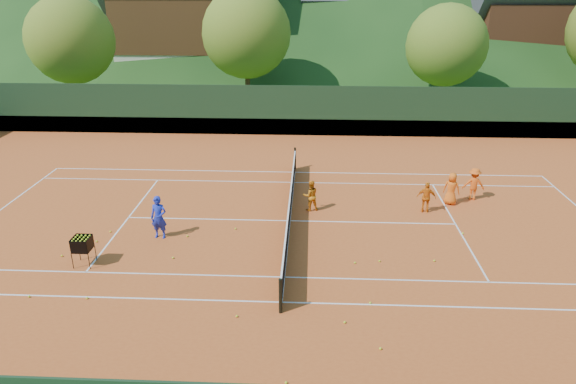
{
  "coord_description": "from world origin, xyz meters",
  "views": [
    {
      "loc": [
        0.77,
        -18.06,
        8.73
      ],
      "look_at": [
        -0.07,
        0.0,
        1.24
      ],
      "focal_mm": 32.0,
      "sensor_mm": 36.0,
      "label": 1
    }
  ],
  "objects_px": {
    "student_c": "(451,189)",
    "chalet_left": "(193,17)",
    "student_d": "(474,184)",
    "student_a": "(311,196)",
    "chalet_right": "(533,23)",
    "chalet_mid": "(367,22)",
    "student_b": "(426,197)",
    "ball_hopper": "(82,244)",
    "coach": "(159,217)",
    "tennis_net": "(290,209)"
  },
  "relations": [
    {
      "from": "chalet_left",
      "to": "chalet_right",
      "type": "relative_size",
      "value": 1.16
    },
    {
      "from": "coach",
      "to": "chalet_right",
      "type": "height_order",
      "value": "chalet_right"
    },
    {
      "from": "chalet_mid",
      "to": "student_c",
      "type": "bearing_deg",
      "value": -88.85
    },
    {
      "from": "ball_hopper",
      "to": "coach",
      "type": "bearing_deg",
      "value": 46.08
    },
    {
      "from": "student_c",
      "to": "tennis_net",
      "type": "height_order",
      "value": "student_c"
    },
    {
      "from": "student_b",
      "to": "chalet_right",
      "type": "relative_size",
      "value": 0.11
    },
    {
      "from": "chalet_right",
      "to": "student_d",
      "type": "bearing_deg",
      "value": -114.09
    },
    {
      "from": "student_c",
      "to": "chalet_mid",
      "type": "distance_m",
      "value": 32.33
    },
    {
      "from": "coach",
      "to": "chalet_right",
      "type": "bearing_deg",
      "value": 56.96
    },
    {
      "from": "student_a",
      "to": "student_b",
      "type": "xyz_separation_m",
      "value": [
        4.65,
        0.02,
        0.0
      ]
    },
    {
      "from": "tennis_net",
      "to": "chalet_mid",
      "type": "relative_size",
      "value": 0.95
    },
    {
      "from": "student_a",
      "to": "chalet_left",
      "type": "height_order",
      "value": "chalet_left"
    },
    {
      "from": "student_c",
      "to": "tennis_net",
      "type": "bearing_deg",
      "value": 40.52
    },
    {
      "from": "student_d",
      "to": "student_c",
      "type": "bearing_deg",
      "value": 33.03
    },
    {
      "from": "ball_hopper",
      "to": "chalet_mid",
      "type": "distance_m",
      "value": 39.92
    },
    {
      "from": "coach",
      "to": "chalet_left",
      "type": "height_order",
      "value": "chalet_left"
    },
    {
      "from": "student_c",
      "to": "ball_hopper",
      "type": "distance_m",
      "value": 14.39
    },
    {
      "from": "ball_hopper",
      "to": "chalet_right",
      "type": "distance_m",
      "value": 43.12
    },
    {
      "from": "coach",
      "to": "student_b",
      "type": "bearing_deg",
      "value": 19.82
    },
    {
      "from": "chalet_mid",
      "to": "chalet_left",
      "type": "bearing_deg",
      "value": -165.96
    },
    {
      "from": "student_a",
      "to": "student_b",
      "type": "height_order",
      "value": "student_b"
    },
    {
      "from": "student_c",
      "to": "chalet_left",
      "type": "xyz_separation_m",
      "value": [
        -16.64,
        28.04,
        4.94
      ]
    },
    {
      "from": "chalet_left",
      "to": "student_a",
      "type": "bearing_deg",
      "value": -69.53
    },
    {
      "from": "student_b",
      "to": "chalet_mid",
      "type": "xyz_separation_m",
      "value": [
        0.55,
        32.91,
        4.33
      ]
    },
    {
      "from": "student_d",
      "to": "tennis_net",
      "type": "distance_m",
      "value": 8.11
    },
    {
      "from": "tennis_net",
      "to": "ball_hopper",
      "type": "relative_size",
      "value": 12.07
    },
    {
      "from": "student_a",
      "to": "chalet_right",
      "type": "bearing_deg",
      "value": -138.37
    },
    {
      "from": "coach",
      "to": "student_b",
      "type": "height_order",
      "value": "coach"
    },
    {
      "from": "tennis_net",
      "to": "chalet_mid",
      "type": "distance_m",
      "value": 34.81
    },
    {
      "from": "student_d",
      "to": "chalet_mid",
      "type": "bearing_deg",
      "value": -81.48
    },
    {
      "from": "student_d",
      "to": "student_b",
      "type": "bearing_deg",
      "value": 37.6
    },
    {
      "from": "student_c",
      "to": "tennis_net",
      "type": "xyz_separation_m",
      "value": [
        -6.64,
        -1.96,
        -0.19
      ]
    },
    {
      "from": "student_c",
      "to": "student_d",
      "type": "distance_m",
      "value": 1.21
    },
    {
      "from": "student_c",
      "to": "ball_hopper",
      "type": "xyz_separation_m",
      "value": [
        -13.26,
        -5.59,
        0.06
      ]
    },
    {
      "from": "tennis_net",
      "to": "ball_hopper",
      "type": "distance_m",
      "value": 7.55
    },
    {
      "from": "ball_hopper",
      "to": "chalet_left",
      "type": "xyz_separation_m",
      "value": [
        -3.38,
        33.63,
        4.88
      ]
    },
    {
      "from": "chalet_left",
      "to": "student_b",
      "type": "bearing_deg",
      "value": -61.89
    },
    {
      "from": "coach",
      "to": "ball_hopper",
      "type": "bearing_deg",
      "value": -128.99
    },
    {
      "from": "coach",
      "to": "student_d",
      "type": "bearing_deg",
      "value": 23.32
    },
    {
      "from": "student_d",
      "to": "chalet_left",
      "type": "bearing_deg",
      "value": -51.79
    },
    {
      "from": "student_b",
      "to": "coach",
      "type": "bearing_deg",
      "value": 27.17
    },
    {
      "from": "student_b",
      "to": "chalet_mid",
      "type": "distance_m",
      "value": 33.2
    },
    {
      "from": "student_d",
      "to": "chalet_right",
      "type": "xyz_separation_m",
      "value": [
        12.29,
        27.48,
        4.54
      ]
    },
    {
      "from": "student_a",
      "to": "chalet_mid",
      "type": "distance_m",
      "value": 33.62
    },
    {
      "from": "coach",
      "to": "student_b",
      "type": "distance_m",
      "value": 10.46
    },
    {
      "from": "student_b",
      "to": "chalet_left",
      "type": "xyz_separation_m",
      "value": [
        -15.45,
        28.91,
        4.98
      ]
    },
    {
      "from": "chalet_left",
      "to": "coach",
      "type": "bearing_deg",
      "value": -80.4
    },
    {
      "from": "chalet_left",
      "to": "student_c",
      "type": "bearing_deg",
      "value": -59.31
    },
    {
      "from": "ball_hopper",
      "to": "chalet_mid",
      "type": "relative_size",
      "value": 0.08
    },
    {
      "from": "student_c",
      "to": "student_a",
      "type": "bearing_deg",
      "value": 32.77
    }
  ]
}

